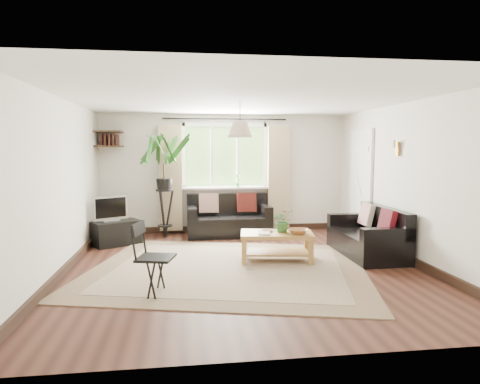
{
  "coord_description": "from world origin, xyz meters",
  "views": [
    {
      "loc": [
        -0.86,
        -5.99,
        1.7
      ],
      "look_at": [
        0.0,
        0.4,
        1.05
      ],
      "focal_mm": 32.0,
      "sensor_mm": 36.0,
      "label": 1
    }
  ],
  "objects": [
    {
      "name": "floor",
      "position": [
        0.0,
        0.0,
        0.0
      ],
      "size": [
        5.5,
        5.5,
        0.0
      ],
      "primitive_type": "plane",
      "color": "black",
      "rests_on": "ground"
    },
    {
      "name": "ceiling",
      "position": [
        0.0,
        0.0,
        2.4
      ],
      "size": [
        5.5,
        5.5,
        0.0
      ],
      "primitive_type": "plane",
      "rotation": [
        3.14,
        0.0,
        0.0
      ],
      "color": "white",
      "rests_on": "floor"
    },
    {
      "name": "wall_back",
      "position": [
        0.0,
        2.75,
        1.2
      ],
      "size": [
        5.0,
        0.02,
        2.4
      ],
      "primitive_type": "cube",
      "color": "silver",
      "rests_on": "floor"
    },
    {
      "name": "wall_front",
      "position": [
        0.0,
        -2.75,
        1.2
      ],
      "size": [
        5.0,
        0.02,
        2.4
      ],
      "primitive_type": "cube",
      "color": "silver",
      "rests_on": "floor"
    },
    {
      "name": "wall_left",
      "position": [
        -2.5,
        0.0,
        1.2
      ],
      "size": [
        0.02,
        5.5,
        2.4
      ],
      "primitive_type": "cube",
      "color": "silver",
      "rests_on": "floor"
    },
    {
      "name": "wall_right",
      "position": [
        2.5,
        0.0,
        1.2
      ],
      "size": [
        0.02,
        5.5,
        2.4
      ],
      "primitive_type": "cube",
      "color": "silver",
      "rests_on": "floor"
    },
    {
      "name": "rug",
      "position": [
        -0.24,
        -0.08,
        0.01
      ],
      "size": [
        4.5,
        4.1,
        0.02
      ],
      "primitive_type": "cube",
      "rotation": [
        0.0,
        0.0,
        -0.25
      ],
      "color": "#BEB193",
      "rests_on": "floor"
    },
    {
      "name": "window",
      "position": [
        0.0,
        2.71,
        1.55
      ],
      "size": [
        2.5,
        0.16,
        2.16
      ],
      "primitive_type": null,
      "color": "white",
      "rests_on": "wall_back"
    },
    {
      "name": "door",
      "position": [
        2.47,
        1.7,
        1.0
      ],
      "size": [
        0.06,
        0.96,
        2.06
      ],
      "primitive_type": "cube",
      "color": "silver",
      "rests_on": "wall_right"
    },
    {
      "name": "corner_shelf",
      "position": [
        -2.25,
        2.5,
        1.89
      ],
      "size": [
        0.5,
        0.5,
        0.34
      ],
      "primitive_type": null,
      "color": "black",
      "rests_on": "wall_back"
    },
    {
      "name": "pendant_lamp",
      "position": [
        0.0,
        0.4,
        2.05
      ],
      "size": [
        0.36,
        0.36,
        0.54
      ],
      "primitive_type": null,
      "color": "beige",
      "rests_on": "ceiling"
    },
    {
      "name": "wall_sconce",
      "position": [
        2.43,
        0.3,
        1.74
      ],
      "size": [
        0.12,
        0.12,
        0.28
      ],
      "primitive_type": null,
      "color": "beige",
      "rests_on": "wall_right"
    },
    {
      "name": "sofa_back",
      "position": [
        0.03,
        2.28,
        0.38
      ],
      "size": [
        1.63,
        0.82,
        0.76
      ],
      "primitive_type": null,
      "rotation": [
        0.0,
        0.0,
        0.01
      ],
      "color": "black",
      "rests_on": "floor"
    },
    {
      "name": "sofa_right",
      "position": [
        2.05,
        0.41,
        0.37
      ],
      "size": [
        1.56,
        0.78,
        0.74
      ],
      "primitive_type": null,
      "rotation": [
        0.0,
        0.0,
        -1.57
      ],
      "color": "black",
      "rests_on": "floor"
    },
    {
      "name": "coffee_table",
      "position": [
        0.54,
        0.25,
        0.22
      ],
      "size": [
        1.16,
        0.75,
        0.44
      ],
      "primitive_type": null,
      "rotation": [
        0.0,
        0.0,
        -0.16
      ],
      "color": "olive",
      "rests_on": "floor"
    },
    {
      "name": "table_plant",
      "position": [
        0.64,
        0.28,
        0.61
      ],
      "size": [
        0.32,
        0.28,
        0.34
      ],
      "primitive_type": "imported",
      "rotation": [
        0.0,
        0.0,
        -0.05
      ],
      "color": "#2B5E25",
      "rests_on": "coffee_table"
    },
    {
      "name": "bowl",
      "position": [
        0.83,
        0.11,
        0.48
      ],
      "size": [
        0.39,
        0.39,
        0.07
      ],
      "primitive_type": "imported",
      "rotation": [
        0.0,
        0.0,
        -0.38
      ],
      "color": "#955E33",
      "rests_on": "coffee_table"
    },
    {
      "name": "book_a",
      "position": [
        0.25,
        0.2,
        0.45
      ],
      "size": [
        0.22,
        0.26,
        0.02
      ],
      "primitive_type": "imported",
      "rotation": [
        0.0,
        0.0,
        -0.23
      ],
      "color": "silver",
      "rests_on": "coffee_table"
    },
    {
      "name": "book_b",
      "position": [
        0.35,
        0.4,
        0.45
      ],
      "size": [
        0.2,
        0.24,
        0.02
      ],
      "primitive_type": "imported",
      "rotation": [
        0.0,
        0.0,
        -0.22
      ],
      "color": "brown",
      "rests_on": "coffee_table"
    },
    {
      "name": "tv_stand",
      "position": [
        -2.04,
        1.72,
        0.21
      ],
      "size": [
        0.91,
        0.8,
        0.43
      ],
      "primitive_type": "cube",
      "rotation": [
        0.0,
        0.0,
        0.55
      ],
      "color": "black",
      "rests_on": "floor"
    },
    {
      "name": "tv",
      "position": [
        -2.13,
        1.72,
        0.66
      ],
      "size": [
        0.63,
        0.49,
        0.47
      ],
      "primitive_type": null,
      "rotation": [
        0.0,
        0.0,
        0.55
      ],
      "color": "#A5A5AA",
      "rests_on": "tv_stand"
    },
    {
      "name": "palm_stand",
      "position": [
        -1.21,
        2.3,
        1.0
      ],
      "size": [
        0.94,
        0.94,
        2.0
      ],
      "primitive_type": null,
      "rotation": [
        0.0,
        0.0,
        0.23
      ],
      "color": "black",
      "rests_on": "floor"
    },
    {
      "name": "folding_chair",
      "position": [
        -1.18,
        -1.04,
        0.43
      ],
      "size": [
        0.53,
        0.53,
        0.85
      ],
      "primitive_type": null,
      "rotation": [
        0.0,
        0.0,
        1.32
      ],
      "color": "black",
      "rests_on": "floor"
    },
    {
      "name": "sill_plant",
      "position": [
        0.25,
        2.63,
        1.06
      ],
      "size": [
        0.14,
        0.1,
        0.27
      ],
      "primitive_type": "imported",
      "color": "#2D6023",
      "rests_on": "window"
    }
  ]
}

